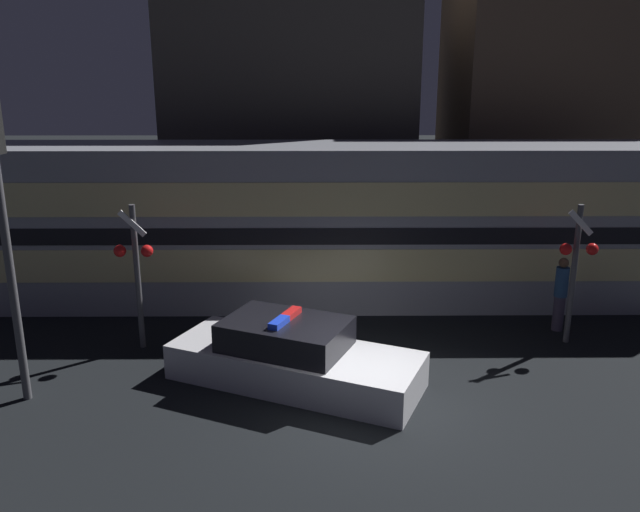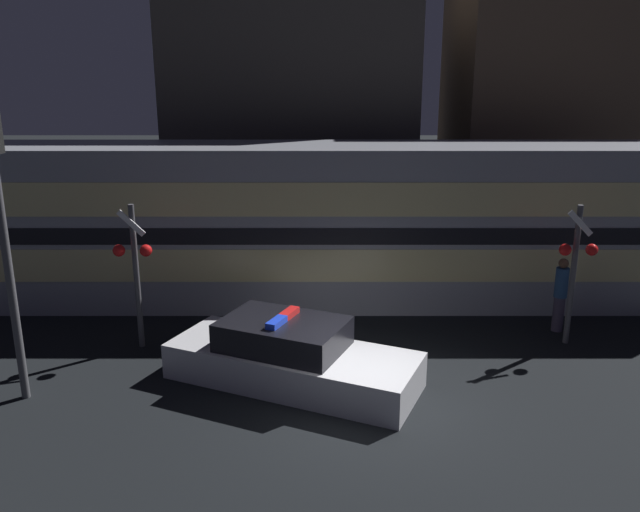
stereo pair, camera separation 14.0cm
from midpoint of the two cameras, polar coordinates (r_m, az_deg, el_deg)
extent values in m
plane|color=black|center=(11.58, 4.50, -13.68)|extent=(120.00, 120.00, 0.00)
cube|color=gray|center=(16.55, 1.43, 3.04)|extent=(18.84, 2.99, 4.11)
cube|color=black|center=(15.09, 1.62, 1.79)|extent=(18.46, 0.03, 0.41)
cube|color=beige|center=(15.28, 1.59, -0.90)|extent=(17.90, 0.02, 0.82)
cube|color=beige|center=(14.90, 1.64, 5.17)|extent=(17.90, 0.02, 0.82)
cube|color=silver|center=(12.29, -2.63, -9.97)|extent=(5.16, 3.59, 0.70)
cube|color=black|center=(12.12, -3.50, -7.14)|extent=(2.77, 2.38, 0.55)
cube|color=blue|center=(11.77, -4.12, -6.09)|extent=(0.40, 0.57, 0.12)
cube|color=red|center=(12.22, -2.96, -5.25)|extent=(0.40, 0.57, 0.12)
cylinder|color=#3F384C|center=(15.72, 20.72, -4.90)|extent=(0.25, 0.25, 0.84)
cylinder|color=navy|center=(15.48, 20.99, -2.23)|extent=(0.30, 0.30, 0.70)
sphere|color=brown|center=(15.36, 21.16, -0.58)|extent=(0.23, 0.23, 0.23)
cylinder|color=#4C4C51|center=(14.73, 21.89, -1.64)|extent=(0.12, 0.12, 3.15)
sphere|color=red|center=(14.33, 21.30, 0.58)|extent=(0.26, 0.26, 0.26)
sphere|color=red|center=(14.55, 23.38, 0.58)|extent=(0.26, 0.26, 0.26)
cube|color=white|center=(14.37, 22.49, 2.82)|extent=(0.58, 0.03, 0.58)
cylinder|color=#4C4C51|center=(13.98, -16.61, -1.94)|extent=(0.12, 0.12, 3.20)
sphere|color=red|center=(13.76, -18.11, 0.44)|extent=(0.26, 0.26, 0.26)
sphere|color=red|center=(13.60, -15.82, 0.45)|extent=(0.26, 0.26, 0.26)
cube|color=white|center=(13.60, -17.10, 2.85)|extent=(0.58, 0.03, 0.58)
cylinder|color=#4C4C51|center=(12.27, -26.64, -2.22)|extent=(0.15, 0.15, 4.50)
cube|color=#47423D|center=(22.24, -2.89, 14.74)|extent=(8.25, 4.61, 10.66)
cube|color=brown|center=(24.93, 21.23, 12.75)|extent=(8.17, 5.69, 9.72)
camera|label=1|loc=(0.07, -90.28, -0.08)|focal=35.00mm
camera|label=2|loc=(0.07, 89.72, 0.08)|focal=35.00mm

